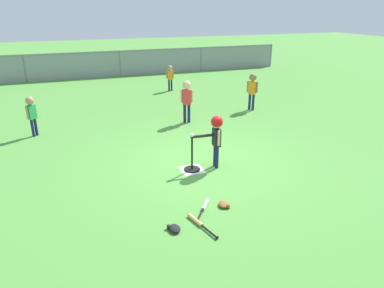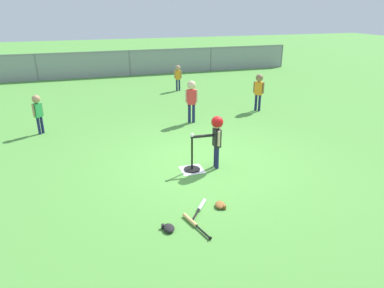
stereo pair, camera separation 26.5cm
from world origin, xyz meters
name	(u,v)px [view 1 (the left image)]	position (x,y,z in m)	size (l,w,h in m)	color
ground_plane	(204,162)	(0.00, 0.00, 0.00)	(60.00, 60.00, 0.00)	#51933D
home_plate	(192,170)	(-0.36, -0.24, 0.00)	(0.44, 0.44, 0.01)	white
batting_tee	(192,165)	(-0.36, -0.24, 0.11)	(0.32, 0.32, 0.69)	black
baseball_on_tee	(192,135)	(-0.36, -0.24, 0.73)	(0.07, 0.07, 0.07)	white
batter_child	(216,131)	(0.13, -0.27, 0.76)	(0.63, 0.30, 1.07)	#191E4C
fielder_near_right	(252,87)	(2.85, 3.14, 0.73)	(0.26, 0.25, 1.13)	#191E4C
fielder_near_left	(170,75)	(1.27, 6.54, 0.62)	(0.28, 0.19, 0.96)	#191E4C
fielder_deep_left	(31,111)	(-3.35, 2.94, 0.64)	(0.23, 0.22, 1.00)	#191E4C
fielder_deep_right	(187,96)	(0.56, 2.64, 0.75)	(0.33, 0.23, 1.17)	#191E4C
spare_bat_silver	(204,207)	(-0.66, -1.63, 0.03)	(0.42, 0.53, 0.06)	silver
spare_bat_wood	(198,222)	(-0.91, -2.00, 0.03)	(0.23, 0.69, 0.06)	#DBB266
glove_by_plate	(224,204)	(-0.34, -1.68, 0.04)	(0.22, 0.26, 0.07)	brown
glove_near_bats	(174,228)	(-1.29, -2.03, 0.04)	(0.17, 0.22, 0.07)	black
outfield_fence	(120,62)	(0.00, 10.26, 0.62)	(16.06, 0.06, 1.15)	slate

